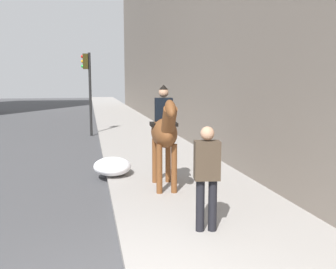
# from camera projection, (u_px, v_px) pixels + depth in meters

# --- Properties ---
(mounted_horse_near) EXTENTS (2.15, 0.65, 2.33)m
(mounted_horse_near) POSITION_uv_depth(u_px,v_px,m) (164.00, 131.00, 8.32)
(mounted_horse_near) COLOR brown
(mounted_horse_near) RESTS_ON sidewalk_slab
(pedestrian_greeting) EXTENTS (0.32, 0.43, 1.70)m
(pedestrian_greeting) POSITION_uv_depth(u_px,v_px,m) (207.00, 172.00, 5.93)
(pedestrian_greeting) COLOR black
(pedestrian_greeting) RESTS_ON sidewalk_slab
(traffic_light_near_curb) EXTENTS (0.20, 0.44, 3.87)m
(traffic_light_near_curb) POSITION_uv_depth(u_px,v_px,m) (88.00, 81.00, 17.35)
(traffic_light_near_curb) COLOR black
(traffic_light_near_curb) RESTS_ON ground
(snow_pile_far) EXTENTS (1.26, 0.97, 0.44)m
(snow_pile_far) POSITION_uv_depth(u_px,v_px,m) (112.00, 166.00, 9.74)
(snow_pile_far) COLOR white
(snow_pile_far) RESTS_ON sidewalk_slab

